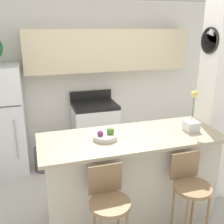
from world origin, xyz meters
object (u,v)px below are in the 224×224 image
object	(u,v)px
bar_stool_left	(109,203)
trash_bin	(44,159)
fruit_bowl	(106,136)
orchid_vase	(192,122)
bar_stool_right	(190,187)
stove_range	(95,129)

from	to	relation	value
bar_stool_left	trash_bin	size ratio (longest dim) A/B	2.55
bar_stool_left	fruit_bowl	world-z (taller)	fruit_bowl
orchid_vase	bar_stool_right	bearing A→B (deg)	-120.60
bar_stool_left	trash_bin	distance (m)	2.02
fruit_bowl	trash_bin	xyz separation A→B (m)	(-0.61, 1.37, -0.87)
bar_stool_left	bar_stool_right	bearing A→B (deg)	0.00
stove_range	bar_stool_right	xyz separation A→B (m)	(0.41, -2.22, 0.19)
bar_stool_left	fruit_bowl	distance (m)	0.69
stove_range	fruit_bowl	bearing A→B (deg)	-99.48
bar_stool_right	trash_bin	xyz separation A→B (m)	(-1.30, 1.91, -0.46)
fruit_bowl	stove_range	bearing A→B (deg)	80.52
orchid_vase	fruit_bowl	size ratio (longest dim) A/B	1.81
bar_stool_right	orchid_vase	world-z (taller)	orchid_vase
bar_stool_right	trash_bin	bearing A→B (deg)	124.33
fruit_bowl	trash_bin	distance (m)	1.73
stove_range	trash_bin	world-z (taller)	stove_range
stove_range	orchid_vase	world-z (taller)	orchid_vase
trash_bin	fruit_bowl	bearing A→B (deg)	-65.98
stove_range	fruit_bowl	xyz separation A→B (m)	(-0.28, -1.68, 0.60)
orchid_vase	trash_bin	world-z (taller)	orchid_vase
fruit_bowl	trash_bin	size ratio (longest dim) A/B	0.66
stove_range	trash_bin	bearing A→B (deg)	-160.80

